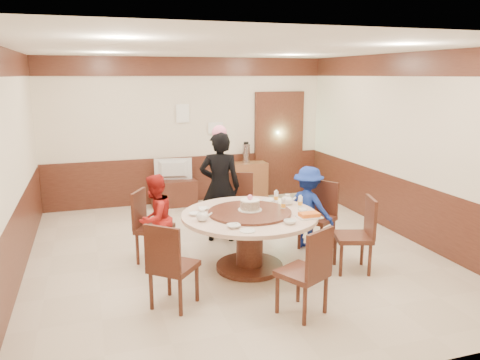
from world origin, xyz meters
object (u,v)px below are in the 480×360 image
object	(u,v)px
banquet_table	(250,230)
person_standing	(220,187)
television	(173,170)
birthday_cake	(250,205)
person_red	(155,219)
thermos	(246,153)
shrimp_platter	(309,216)
tv_stand	(174,193)
side_cabinet	(246,181)
person_blue	(308,208)

from	to	relation	value
banquet_table	person_standing	xyz separation A→B (m)	(-0.06, 1.18, 0.30)
banquet_table	television	distance (m)	3.34
person_standing	television	xyz separation A→B (m)	(-0.34, 2.13, -0.13)
person_standing	birthday_cake	world-z (taller)	person_standing
person_red	thermos	xyz separation A→B (m)	(2.20, 2.73, 0.34)
birthday_cake	television	bearing A→B (deg)	97.33
banquet_table	birthday_cake	world-z (taller)	birthday_cake
banquet_table	shrimp_platter	bearing A→B (deg)	-32.10
television	banquet_table	bearing A→B (deg)	106.63
person_red	tv_stand	size ratio (longest dim) A/B	1.41
person_standing	thermos	world-z (taller)	person_standing
person_red	television	size ratio (longest dim) A/B	1.68
side_cabinet	thermos	bearing A→B (deg)	180.00
side_cabinet	thermos	world-z (taller)	thermos
person_blue	side_cabinet	bearing A→B (deg)	-36.94
side_cabinet	thermos	xyz separation A→B (m)	(-0.01, 0.00, 0.56)
person_red	side_cabinet	distance (m)	3.51
person_blue	person_red	bearing A→B (deg)	50.15
banquet_table	person_standing	world-z (taller)	person_standing
shrimp_platter	thermos	size ratio (longest dim) A/B	0.79
birthday_cake	television	size ratio (longest dim) A/B	0.43
person_blue	side_cabinet	xyz separation A→B (m)	(0.03, 2.86, -0.23)
person_standing	television	distance (m)	2.16
birthday_cake	television	world-z (taller)	birthday_cake
birthday_cake	side_cabinet	distance (m)	3.50
person_standing	birthday_cake	bearing A→B (deg)	111.82
shrimp_platter	tv_stand	distance (m)	3.89
person_red	birthday_cake	size ratio (longest dim) A/B	3.92
banquet_table	shrimp_platter	distance (m)	0.79
person_red	shrimp_platter	world-z (taller)	person_red
thermos	person_standing	bearing A→B (deg)	-117.87
person_standing	thermos	size ratio (longest dim) A/B	4.39
banquet_table	television	bearing A→B (deg)	96.91
person_red	tv_stand	world-z (taller)	person_red
shrimp_platter	side_cabinet	world-z (taller)	shrimp_platter
person_standing	person_blue	bearing A→B (deg)	165.70
person_blue	shrimp_platter	bearing A→B (deg)	118.09
person_standing	birthday_cake	xyz separation A→B (m)	(0.08, -1.13, 0.02)
shrimp_platter	television	distance (m)	3.85
shrimp_platter	person_red	bearing A→B (deg)	150.05
tv_stand	banquet_table	bearing A→B (deg)	-83.09
television	side_cabinet	size ratio (longest dim) A/B	0.90
banquet_table	person_red	world-z (taller)	person_red
person_blue	tv_stand	world-z (taller)	person_blue
person_red	thermos	distance (m)	3.52
television	thermos	world-z (taller)	thermos
person_blue	thermos	xyz separation A→B (m)	(0.02, 2.86, 0.34)
tv_stand	side_cabinet	xyz separation A→B (m)	(1.49, 0.03, 0.12)
birthday_cake	thermos	bearing A→B (deg)	72.19
person_standing	person_red	world-z (taller)	person_standing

